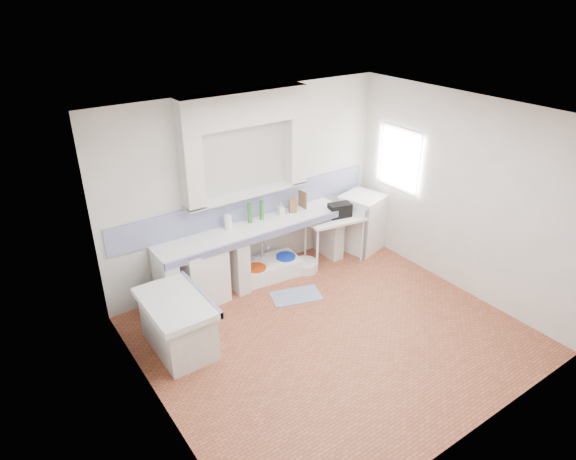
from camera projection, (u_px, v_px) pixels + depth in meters
floor at (332, 335)px, 6.46m from camera, size 4.50×4.50×0.00m
ceiling at (343, 119)px, 5.21m from camera, size 4.50×4.50×0.00m
wall_back at (249, 186)px, 7.30m from camera, size 4.50×0.00×4.50m
wall_front at (485, 326)px, 4.37m from camera, size 4.50×0.00×4.50m
wall_left at (152, 302)px, 4.68m from camera, size 0.00×4.50×4.50m
wall_right at (461, 196)px, 6.98m from camera, size 0.00×4.50×4.50m
alcove_mass at (244, 108)px, 6.63m from camera, size 1.90×0.25×0.45m
window_frame at (407, 157)px, 7.86m from camera, size 0.35×0.86×1.06m
lace_valance at (403, 135)px, 7.62m from camera, size 0.01×0.84×0.24m
counter_slab at (255, 229)px, 7.27m from camera, size 3.00×0.60×0.08m
counter_lip at (265, 236)px, 7.07m from camera, size 3.00×0.04×0.10m
counter_pier_left at (167, 285)px, 6.76m from camera, size 0.20×0.55×0.82m
counter_pier_mid at (235, 263)px, 7.29m from camera, size 0.20×0.55×0.82m
counter_pier_right at (329, 232)px, 8.19m from camera, size 0.20×0.55×0.82m
peninsula_top at (175, 303)px, 5.96m from camera, size 0.70×1.10×0.08m
peninsula_base at (178, 327)px, 6.11m from camera, size 0.60×1.00×0.62m
peninsula_lip at (201, 294)px, 6.13m from camera, size 0.04×1.10×0.10m
backsplash at (250, 206)px, 7.42m from camera, size 4.27×0.03×0.40m
stove at (201, 273)px, 7.01m from camera, size 0.63×0.61×0.85m
sink at (269, 269)px, 7.70m from camera, size 1.00×0.61×0.23m
side_table at (334, 239)px, 8.02m from camera, size 0.99×0.66×0.04m
fridge at (361, 222)px, 8.36m from camera, size 0.76×0.76×0.95m
bucket_red at (257, 275)px, 7.50m from camera, size 0.38×0.38×0.28m
bucket_orange at (271, 272)px, 7.61m from camera, size 0.32×0.32×0.25m
bucket_blue at (286, 264)px, 7.79m from camera, size 0.39×0.39×0.29m
basin_white at (305, 266)px, 7.87m from camera, size 0.48×0.48×0.15m
water_bottle_a at (256, 265)px, 7.74m from camera, size 0.08×0.08×0.30m
water_bottle_b at (263, 263)px, 7.81m from camera, size 0.09×0.09×0.29m
black_bag at (340, 210)px, 7.83m from camera, size 0.39×0.28×0.22m
green_bottle_a at (250, 213)px, 7.30m from camera, size 0.07×0.07×0.30m
green_bottle_b at (262, 210)px, 7.41m from camera, size 0.08×0.08×0.29m
knife_block at (293, 206)px, 7.64m from camera, size 0.13×0.11×0.22m
cutting_board at (303, 199)px, 7.80m from camera, size 0.02×0.20×0.27m
paper_towel at (228, 222)px, 7.14m from camera, size 0.12×0.12×0.21m
soap_bottle at (281, 209)px, 7.57m from camera, size 0.09×0.09×0.20m
rug at (296, 296)px, 7.25m from camera, size 0.80×0.60×0.01m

